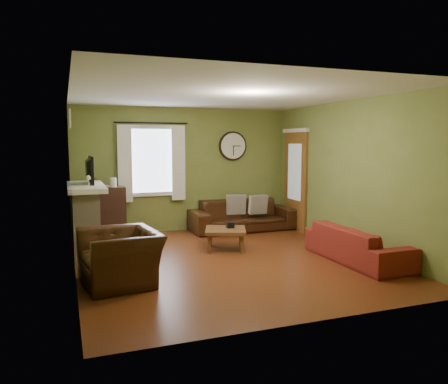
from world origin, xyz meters
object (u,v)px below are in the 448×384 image
object	(u,v)px
bookshelf	(102,214)
coffee_table	(226,239)
sofa_red	(357,244)
sofa_brown	(242,215)
armchair	(121,257)

from	to	relation	value
bookshelf	coffee_table	size ratio (longest dim) A/B	1.48
bookshelf	sofa_red	xyz separation A→B (m)	(3.65, -2.93, -0.23)
sofa_brown	coffee_table	size ratio (longest dim) A/B	3.19
bookshelf	armchair	size ratio (longest dim) A/B	0.94
bookshelf	coffee_table	world-z (taller)	bookshelf
sofa_red	armchair	bearing A→B (deg)	87.12
bookshelf	armchair	distance (m)	2.75
sofa_red	armchair	xyz separation A→B (m)	(-3.64, 0.18, 0.07)
sofa_red	coffee_table	bearing A→B (deg)	49.16
sofa_brown	sofa_red	xyz separation A→B (m)	(0.75, -2.93, -0.04)
bookshelf	sofa_red	world-z (taller)	bookshelf
sofa_brown	sofa_red	size ratio (longest dim) A/B	1.15
sofa_brown	coffee_table	distance (m)	1.76
armchair	coffee_table	distance (m)	2.34
bookshelf	armchair	xyz separation A→B (m)	(0.01, -2.75, -0.16)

